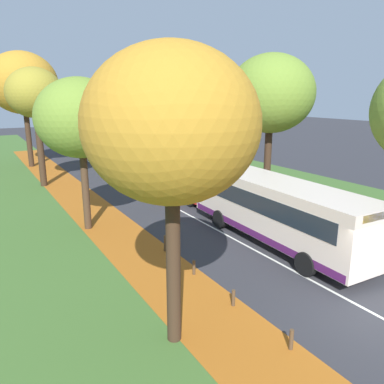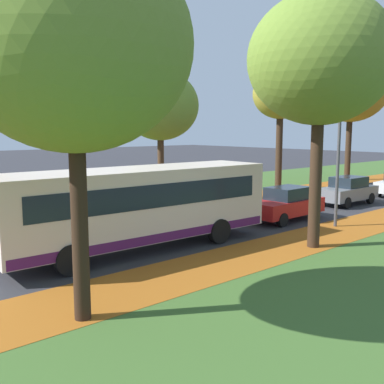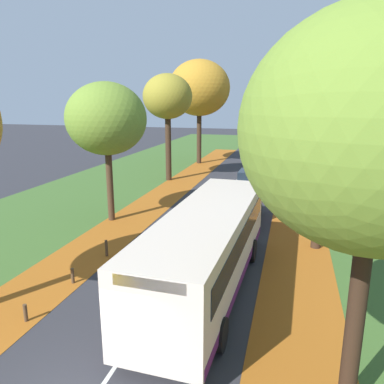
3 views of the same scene
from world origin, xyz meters
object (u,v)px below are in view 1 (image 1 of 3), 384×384
Objects in this scene: tree_right_near at (271,94)px; bollard_third at (233,298)px; car_red_lead at (190,188)px; tree_left_mid at (35,94)px; tree_right_far at (133,100)px; car_green_fourth_in_line at (99,153)px; tree_right_mid at (182,96)px; tree_left_far at (23,83)px; bollard_second at (291,340)px; bollard_fifth at (165,243)px; bollard_fourth at (194,267)px; car_grey_following at (142,172)px; streetlamp_right at (211,141)px; car_silver_trailing at (82,145)px; bus at (276,208)px; tree_left_near at (80,119)px; car_white_third_in_line at (124,161)px; tree_left_nearest at (171,126)px.

bollard_third is (-8.99, -8.58, -6.51)m from tree_right_near.
tree_left_mid is at bearing 129.90° from car_red_lead.
car_green_fourth_in_line is at bearing -160.55° from tree_right_far.
tree_left_far is at bearing 138.69° from tree_right_mid.
tree_right_mid is at bearing 67.75° from bollard_second.
car_red_lead reaches higher than bollard_fifth.
tree_left_far is 9.64m from car_green_fourth_in_line.
bollard_fourth is at bearing -119.47° from car_red_lead.
streetlamp_right is at bearing -66.89° from car_grey_following.
car_silver_trailing is (-2.48, 24.27, -2.92)m from streetlamp_right.
bollard_second is 1.07× the size of bollard_third.
bus is at bearing -99.24° from tree_right_far.
tree_right_near is at bearing -78.82° from car_green_fourth_in_line.
bus is at bearing -18.81° from bollard_fifth.
tree_right_far is at bearing 61.95° from tree_left_near.
tree_right_mid is 1.12× the size of tree_right_far.
car_grey_following is at bearing 70.63° from bollard_fifth.
car_white_third_in_line reaches higher than bollard_second.
bollard_second is at bearing -105.57° from tree_right_far.
bollard_third is at bearing -106.83° from tree_right_far.
car_white_third_in_line is at bearing -85.13° from car_green_fourth_in_line.
car_silver_trailing is at bearing 78.93° from tree_left_nearest.
bollard_second is 5.15m from bollard_fourth.
tree_left_nearest is at bearing 140.90° from bollard_second.
car_red_lead is 6.54m from car_grey_following.
bollard_third is 0.14× the size of car_grey_following.
tree_left_near is 10.29m from bus.
tree_right_far is at bearing 42.10° from tree_left_mid.
tree_left_far is 25.88m from bollard_fifth.
bus is (7.06, -6.37, -3.95)m from tree_left_near.
tree_left_mid is 16.75m from tree_right_near.
tree_right_mid is at bearing -4.46° from tree_left_mid.
bollard_fourth is 12.67m from streetlamp_right.
bollard_second is 2.57m from bollard_third.
car_white_third_in_line is 6.04m from car_green_fourth_in_line.
car_grey_following reaches higher than bollard_fifth.
car_red_lead is at bearing -90.05° from car_white_third_in_line.
streetlamp_right reaches higher than bollard_fifth.
bollard_third is at bearing -136.33° from tree_right_near.
bollard_third is 0.14× the size of car_silver_trailing.
tree_left_near is 1.80× the size of car_red_lead.
tree_left_far is at bearing 88.94° from tree_left_nearest.
car_green_fourth_in_line is at bearing 81.76° from bollard_second.
tree_right_mid reaches higher than tree_left_mid.
tree_right_far is 19.61m from streetlamp_right.
tree_left_nearest is 1.89× the size of car_silver_trailing.
bollard_fourth is at bearing 50.84° from tree_left_nearest.
tree_left_mid is 9.61m from car_grey_following.
car_silver_trailing is (-0.49, 12.68, 0.00)m from car_white_third_in_line.
tree_left_nearest is 21.45m from tree_left_mid.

